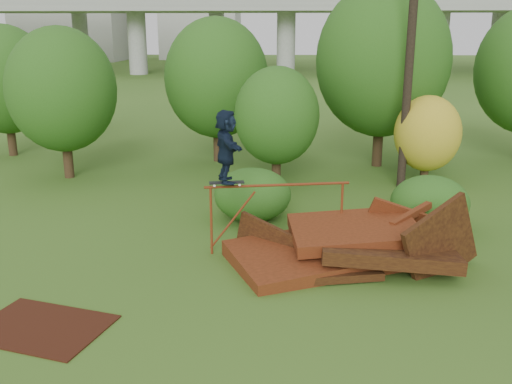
{
  "coord_description": "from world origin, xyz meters",
  "views": [
    {
      "loc": [
        -0.2,
        -10.52,
        5.15
      ],
      "look_at": [
        -0.8,
        2.0,
        1.6
      ],
      "focal_mm": 40.0,
      "sensor_mm": 36.0,
      "label": 1
    }
  ],
  "objects_px": {
    "scrap_pile": "(348,248)",
    "flat_plate": "(41,327)",
    "skater": "(226,146)",
    "utility_pole": "(411,41)"
  },
  "relations": [
    {
      "from": "scrap_pile",
      "to": "flat_plate",
      "type": "relative_size",
      "value": 2.57
    },
    {
      "from": "scrap_pile",
      "to": "skater",
      "type": "relative_size",
      "value": 3.5
    },
    {
      "from": "flat_plate",
      "to": "utility_pole",
      "type": "height_order",
      "value": "utility_pole"
    },
    {
      "from": "skater",
      "to": "utility_pole",
      "type": "xyz_separation_m",
      "value": [
        5.34,
        6.27,
        2.23
      ]
    },
    {
      "from": "utility_pole",
      "to": "scrap_pile",
      "type": "bearing_deg",
      "value": -110.57
    },
    {
      "from": "skater",
      "to": "utility_pole",
      "type": "relative_size",
      "value": 0.18
    },
    {
      "from": "utility_pole",
      "to": "skater",
      "type": "bearing_deg",
      "value": -130.42
    },
    {
      "from": "skater",
      "to": "utility_pole",
      "type": "height_order",
      "value": "utility_pole"
    },
    {
      "from": "scrap_pile",
      "to": "flat_plate",
      "type": "xyz_separation_m",
      "value": [
        -5.82,
        -3.28,
        -0.36
      ]
    },
    {
      "from": "flat_plate",
      "to": "utility_pole",
      "type": "distance_m",
      "value": 13.91
    }
  ]
}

